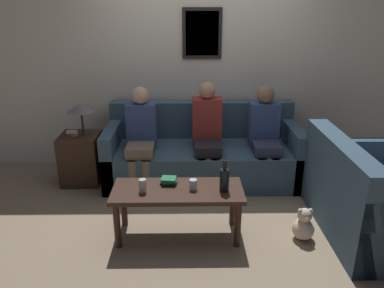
{
  "coord_description": "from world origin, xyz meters",
  "views": [
    {
      "loc": [
        -0.19,
        -3.7,
        2.03
      ],
      "look_at": [
        -0.14,
        -0.1,
        0.68
      ],
      "focal_mm": 35.0,
      "sensor_mm": 36.0,
      "label": 1
    }
  ],
  "objects_px": {
    "drinking_glass": "(193,184)",
    "person_right": "(265,133)",
    "person_left": "(141,135)",
    "teddy_bear": "(304,226)",
    "couch_main": "(202,154)",
    "wine_bottle": "(224,179)",
    "person_middle": "(207,131)",
    "couch_side": "(369,201)",
    "coffee_table": "(178,196)"
  },
  "relations": [
    {
      "from": "drinking_glass",
      "to": "person_right",
      "type": "relative_size",
      "value": 0.08
    },
    {
      "from": "person_left",
      "to": "person_right",
      "type": "xyz_separation_m",
      "value": [
        1.43,
        0.04,
        0.0
      ]
    },
    {
      "from": "teddy_bear",
      "to": "person_right",
      "type": "bearing_deg",
      "value": 97.5
    },
    {
      "from": "person_left",
      "to": "couch_main",
      "type": "bearing_deg",
      "value": 15.39
    },
    {
      "from": "wine_bottle",
      "to": "person_middle",
      "type": "xyz_separation_m",
      "value": [
        -0.09,
        1.14,
        0.06
      ]
    },
    {
      "from": "person_left",
      "to": "teddy_bear",
      "type": "relative_size",
      "value": 3.69
    },
    {
      "from": "couch_side",
      "to": "coffee_table",
      "type": "xyz_separation_m",
      "value": [
        -1.79,
        -0.06,
        0.1
      ]
    },
    {
      "from": "couch_side",
      "to": "wine_bottle",
      "type": "relative_size",
      "value": 4.89
    },
    {
      "from": "person_middle",
      "to": "drinking_glass",
      "type": "bearing_deg",
      "value": -99.37
    },
    {
      "from": "person_left",
      "to": "wine_bottle",
      "type": "bearing_deg",
      "value": -51.89
    },
    {
      "from": "couch_side",
      "to": "wine_bottle",
      "type": "distance_m",
      "value": 1.4
    },
    {
      "from": "couch_side",
      "to": "teddy_bear",
      "type": "distance_m",
      "value": 0.68
    },
    {
      "from": "couch_main",
      "to": "person_left",
      "type": "relative_size",
      "value": 1.97
    },
    {
      "from": "couch_side",
      "to": "coffee_table",
      "type": "bearing_deg",
      "value": 91.92
    },
    {
      "from": "person_left",
      "to": "person_middle",
      "type": "xyz_separation_m",
      "value": [
        0.76,
        0.05,
        0.02
      ]
    },
    {
      "from": "coffee_table",
      "to": "drinking_glass",
      "type": "relative_size",
      "value": 12.35
    },
    {
      "from": "coffee_table",
      "to": "person_left",
      "type": "height_order",
      "value": "person_left"
    },
    {
      "from": "drinking_glass",
      "to": "coffee_table",
      "type": "bearing_deg",
      "value": 177.77
    },
    {
      "from": "drinking_glass",
      "to": "person_left",
      "type": "relative_size",
      "value": 0.08
    },
    {
      "from": "couch_side",
      "to": "person_right",
      "type": "relative_size",
      "value": 1.23
    },
    {
      "from": "wine_bottle",
      "to": "couch_side",
      "type": "bearing_deg",
      "value": 3.92
    },
    {
      "from": "wine_bottle",
      "to": "drinking_glass",
      "type": "height_order",
      "value": "wine_bottle"
    },
    {
      "from": "couch_main",
      "to": "coffee_table",
      "type": "height_order",
      "value": "couch_main"
    },
    {
      "from": "drinking_glass",
      "to": "person_left",
      "type": "bearing_deg",
      "value": 118.66
    },
    {
      "from": "couch_side",
      "to": "teddy_bear",
      "type": "bearing_deg",
      "value": 102.76
    },
    {
      "from": "person_left",
      "to": "person_right",
      "type": "bearing_deg",
      "value": 1.59
    },
    {
      "from": "couch_main",
      "to": "wine_bottle",
      "type": "height_order",
      "value": "couch_main"
    },
    {
      "from": "drinking_glass",
      "to": "person_left",
      "type": "xyz_separation_m",
      "value": [
        -0.58,
        1.06,
        0.11
      ]
    },
    {
      "from": "coffee_table",
      "to": "person_right",
      "type": "height_order",
      "value": "person_right"
    },
    {
      "from": "person_middle",
      "to": "wine_bottle",
      "type": "bearing_deg",
      "value": -85.43
    },
    {
      "from": "coffee_table",
      "to": "person_middle",
      "type": "xyz_separation_m",
      "value": [
        0.32,
        1.11,
        0.24
      ]
    },
    {
      "from": "couch_side",
      "to": "person_middle",
      "type": "bearing_deg",
      "value": 54.43
    },
    {
      "from": "person_left",
      "to": "teddy_bear",
      "type": "xyz_separation_m",
      "value": [
        1.59,
        -1.14,
        -0.5
      ]
    },
    {
      "from": "person_right",
      "to": "coffee_table",
      "type": "bearing_deg",
      "value": -132.21
    },
    {
      "from": "couch_main",
      "to": "drinking_glass",
      "type": "bearing_deg",
      "value": -96.21
    },
    {
      "from": "couch_side",
      "to": "teddy_bear",
      "type": "xyz_separation_m",
      "value": [
        -0.64,
        -0.14,
        -0.17
      ]
    },
    {
      "from": "coffee_table",
      "to": "wine_bottle",
      "type": "xyz_separation_m",
      "value": [
        0.41,
        -0.03,
        0.18
      ]
    },
    {
      "from": "couch_main",
      "to": "coffee_table",
      "type": "bearing_deg",
      "value": -102.44
    },
    {
      "from": "couch_main",
      "to": "person_right",
      "type": "bearing_deg",
      "value": -12.38
    },
    {
      "from": "couch_main",
      "to": "teddy_bear",
      "type": "relative_size",
      "value": 7.28
    },
    {
      "from": "wine_bottle",
      "to": "teddy_bear",
      "type": "distance_m",
      "value": 0.86
    },
    {
      "from": "couch_side",
      "to": "couch_main",
      "type": "bearing_deg",
      "value": 51.7
    },
    {
      "from": "person_left",
      "to": "drinking_glass",
      "type": "bearing_deg",
      "value": -61.34
    },
    {
      "from": "person_left",
      "to": "coffee_table",
      "type": "bearing_deg",
      "value": -67.36
    },
    {
      "from": "drinking_glass",
      "to": "person_middle",
      "type": "bearing_deg",
      "value": 80.63
    },
    {
      "from": "person_middle",
      "to": "person_right",
      "type": "xyz_separation_m",
      "value": [
        0.67,
        -0.01,
        -0.01
      ]
    },
    {
      "from": "couch_main",
      "to": "person_right",
      "type": "height_order",
      "value": "person_right"
    },
    {
      "from": "couch_main",
      "to": "person_left",
      "type": "height_order",
      "value": "person_left"
    },
    {
      "from": "coffee_table",
      "to": "person_middle",
      "type": "bearing_deg",
      "value": 73.72
    },
    {
      "from": "person_right",
      "to": "person_left",
      "type": "bearing_deg",
      "value": -178.41
    }
  ]
}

